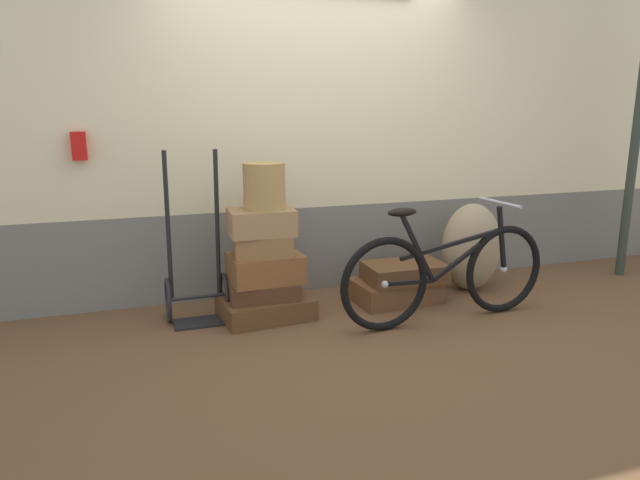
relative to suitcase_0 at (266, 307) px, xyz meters
The scene contains 13 objects.
ground 0.62m from the suitcase_0, 21.52° to the right, with size 10.13×5.20×0.06m, color brown.
station_building 1.54m from the suitcase_0, 47.36° to the left, with size 8.13×0.74×2.72m.
suitcase_0 is the anchor object (origin of this frame).
suitcase_1 0.14m from the suitcase_0, 165.57° to the right, with size 0.50×0.36×0.12m, color #4C2D19.
suitcase_2 0.30m from the suitcase_0, 45.89° to the left, with size 0.52×0.37×0.20m, color brown.
suitcase_3 0.48m from the suitcase_0, 152.88° to the right, with size 0.41×0.30×0.15m, color olive.
suitcase_4 0.65m from the suitcase_0, behind, with size 0.46×0.32×0.19m, color #9E754C.
suitcase_5 1.08m from the suitcase_0, ahead, with size 0.67×0.44×0.17m, color brown.
suitcase_6 1.14m from the suitcase_0, ahead, with size 0.62×0.39×0.15m, color brown.
wicker_basket 0.90m from the suitcase_0, 39.41° to the left, with size 0.30×0.30×0.33m, color #A8844C.
luggage_trolley 0.54m from the suitcase_0, 166.01° to the left, with size 0.43×0.38×1.24m.
burlap_sack 1.84m from the suitcase_0, ahead, with size 0.51×0.43×0.74m, color #9E8966.
bicycle 1.35m from the suitcase_0, 21.97° to the right, with size 1.68×0.46×0.86m.
Camera 1 is at (-1.50, -3.76, 1.53)m, focal length 32.45 mm.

